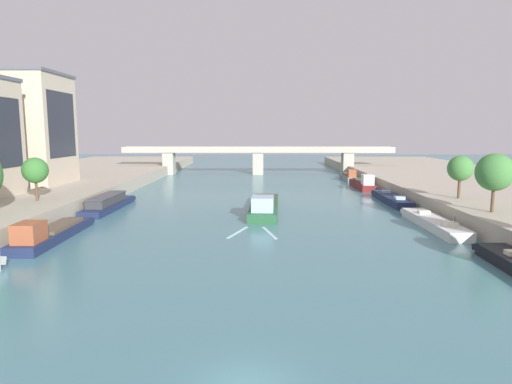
# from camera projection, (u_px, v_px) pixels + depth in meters

# --- Properties ---
(quay_left) EXTENTS (36.00, 170.00, 2.34)m
(quay_left) POSITION_uv_depth(u_px,v_px,m) (12.00, 192.00, 74.45)
(quay_left) COLOR #B2A893
(quay_left) RESTS_ON ground
(quay_right) EXTENTS (36.00, 170.00, 2.34)m
(quay_right) POSITION_uv_depth(u_px,v_px,m) (504.00, 193.00, 73.63)
(quay_right) COLOR #B2A893
(quay_right) RESTS_ON ground
(barge_midriver) EXTENTS (4.68, 19.69, 3.07)m
(barge_midriver) POSITION_uv_depth(u_px,v_px,m) (264.00, 205.00, 62.48)
(barge_midriver) COLOR #235633
(barge_midriver) RESTS_ON ground
(wake_behind_barge) EXTENTS (5.59, 6.03, 0.03)m
(wake_behind_barge) POSITION_uv_depth(u_px,v_px,m) (254.00, 232.00, 49.85)
(wake_behind_barge) COLOR silver
(wake_behind_barge) RESTS_ON ground
(moored_boat_left_end) EXTENTS (3.30, 15.62, 2.86)m
(moored_boat_left_end) POSITION_uv_depth(u_px,v_px,m) (51.00, 233.00, 46.11)
(moored_boat_left_end) COLOR #1E284C
(moored_boat_left_end) RESTS_ON ground
(moored_boat_left_gap_after) EXTENTS (3.37, 16.21, 2.26)m
(moored_boat_left_gap_after) POSITION_uv_depth(u_px,v_px,m) (108.00, 203.00, 64.34)
(moored_boat_left_gap_after) COLOR #1E284C
(moored_boat_left_gap_after) RESTS_ON ground
(moored_boat_right_end) EXTENTS (2.92, 15.90, 2.23)m
(moored_boat_right_end) POSITION_uv_depth(u_px,v_px,m) (433.00, 223.00, 52.46)
(moored_boat_right_end) COLOR silver
(moored_boat_right_end) RESTS_ON ground
(moored_boat_right_midway) EXTENTS (2.84, 15.70, 2.25)m
(moored_boat_right_midway) POSITION_uv_depth(u_px,v_px,m) (391.00, 199.00, 70.99)
(moored_boat_right_midway) COLOR #1E284C
(moored_boat_right_midway) RESTS_ON ground
(moored_boat_right_near) EXTENTS (2.99, 14.12, 3.24)m
(moored_boat_right_near) POSITION_uv_depth(u_px,v_px,m) (363.00, 184.00, 87.92)
(moored_boat_right_near) COLOR maroon
(moored_boat_right_near) RESTS_ON ground
(moored_boat_right_lone) EXTENTS (2.60, 12.86, 2.84)m
(moored_boat_right_lone) POSITION_uv_depth(u_px,v_px,m) (349.00, 176.00, 103.17)
(moored_boat_right_lone) COLOR gray
(moored_boat_right_lone) RESTS_ON ground
(tree_left_second) EXTENTS (3.30, 3.30, 5.75)m
(tree_left_second) POSITION_uv_depth(u_px,v_px,m) (35.00, 171.00, 57.33)
(tree_left_second) COLOR brown
(tree_left_second) RESTS_ON quay_left
(tree_right_by_lamp) EXTENTS (4.15, 4.15, 6.71)m
(tree_right_by_lamp) POSITION_uv_depth(u_px,v_px,m) (495.00, 172.00, 49.07)
(tree_right_by_lamp) COLOR brown
(tree_right_by_lamp) RESTS_ON quay_right
(tree_right_third) EXTENTS (3.39, 3.39, 5.88)m
(tree_right_third) POSITION_uv_depth(u_px,v_px,m) (460.00, 169.00, 59.37)
(tree_right_third) COLOR brown
(tree_right_third) RESTS_ON quay_right
(building_left_middle) EXTENTS (15.84, 12.91, 19.15)m
(building_left_middle) POSITION_uv_depth(u_px,v_px,m) (18.00, 129.00, 75.50)
(building_left_middle) COLOR beige
(building_left_middle) RESTS_ON quay_left
(bridge_far) EXTENTS (71.84, 4.40, 7.36)m
(bridge_far) POSITION_uv_depth(u_px,v_px,m) (258.00, 156.00, 116.45)
(bridge_far) COLOR #ADA899
(bridge_far) RESTS_ON ground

